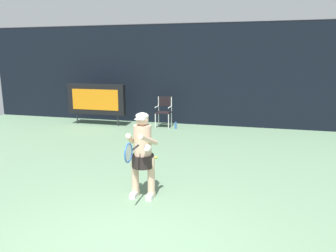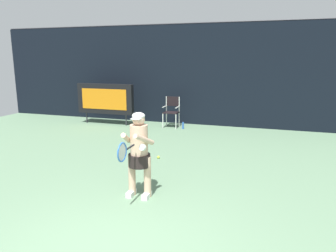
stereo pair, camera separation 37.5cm
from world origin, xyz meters
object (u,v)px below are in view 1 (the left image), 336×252
at_px(water_bottle, 176,125).
at_px(tennis_player, 143,151).
at_px(tennis_ball_loose, 156,157).
at_px(umpire_chair, 164,110).
at_px(scoreboard, 96,99).
at_px(tennis_racket, 129,153).

bearing_deg(water_bottle, tennis_player, -82.71).
relative_size(water_bottle, tennis_ball_loose, 3.90).
xyz_separation_m(umpire_chair, tennis_ball_loose, (0.78, -3.59, -0.58)).
distance_m(scoreboard, tennis_racket, 7.15).
distance_m(scoreboard, water_bottle, 3.07).
relative_size(umpire_chair, tennis_ball_loose, 15.88).
relative_size(scoreboard, tennis_player, 1.44).
bearing_deg(scoreboard, tennis_racket, -59.02).
bearing_deg(scoreboard, umpire_chair, 6.02).
height_order(umpire_chair, tennis_racket, tennis_racket).
bearing_deg(water_bottle, umpire_chair, 159.99).
bearing_deg(tennis_player, water_bottle, 97.29).
bearing_deg(tennis_racket, scoreboard, 113.18).
bearing_deg(scoreboard, tennis_player, -56.17).
xyz_separation_m(tennis_racket, tennis_ball_loose, (-0.42, 2.80, -0.98)).
distance_m(tennis_player, tennis_racket, 0.67).
xyz_separation_m(water_bottle, tennis_player, (0.71, -5.57, 0.72)).
distance_m(scoreboard, tennis_ball_loose, 4.75).
height_order(umpire_chair, tennis_ball_loose, umpire_chair).
distance_m(water_bottle, tennis_player, 5.66).
bearing_deg(tennis_player, umpire_chair, 101.64).
height_order(umpire_chair, water_bottle, umpire_chair).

